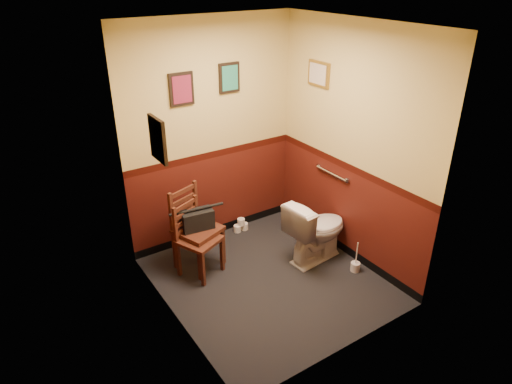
# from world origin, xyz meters

# --- Properties ---
(floor) EXTENTS (2.20, 2.40, 0.00)m
(floor) POSITION_xyz_m (0.00, 0.00, 0.00)
(floor) COLOR black
(floor) RESTS_ON ground
(ceiling) EXTENTS (2.20, 2.40, 0.00)m
(ceiling) POSITION_xyz_m (0.00, 0.00, 2.70)
(ceiling) COLOR silver
(ceiling) RESTS_ON ground
(wall_back) EXTENTS (2.20, 0.00, 2.70)m
(wall_back) POSITION_xyz_m (0.00, 1.20, 1.35)
(wall_back) COLOR #49150E
(wall_back) RESTS_ON ground
(wall_front) EXTENTS (2.20, 0.00, 2.70)m
(wall_front) POSITION_xyz_m (0.00, -1.20, 1.35)
(wall_front) COLOR #49150E
(wall_front) RESTS_ON ground
(wall_left) EXTENTS (0.00, 2.40, 2.70)m
(wall_left) POSITION_xyz_m (-1.10, 0.00, 1.35)
(wall_left) COLOR #49150E
(wall_left) RESTS_ON ground
(wall_right) EXTENTS (0.00, 2.40, 2.70)m
(wall_right) POSITION_xyz_m (1.10, 0.00, 1.35)
(wall_right) COLOR #49150E
(wall_right) RESTS_ON ground
(grab_bar) EXTENTS (0.05, 0.56, 0.06)m
(grab_bar) POSITION_xyz_m (1.07, 0.25, 0.95)
(grab_bar) COLOR silver
(grab_bar) RESTS_ON wall_right
(framed_print_back_a) EXTENTS (0.28, 0.04, 0.36)m
(framed_print_back_a) POSITION_xyz_m (-0.35, 1.18, 1.95)
(framed_print_back_a) COLOR black
(framed_print_back_a) RESTS_ON wall_back
(framed_print_back_b) EXTENTS (0.26, 0.04, 0.34)m
(framed_print_back_b) POSITION_xyz_m (0.25, 1.18, 2.00)
(framed_print_back_b) COLOR black
(framed_print_back_b) RESTS_ON wall_back
(framed_print_left) EXTENTS (0.04, 0.30, 0.38)m
(framed_print_left) POSITION_xyz_m (-1.08, 0.10, 1.85)
(framed_print_left) COLOR black
(framed_print_left) RESTS_ON wall_left
(framed_print_right) EXTENTS (0.04, 0.34, 0.28)m
(framed_print_right) POSITION_xyz_m (1.08, 0.60, 2.05)
(framed_print_right) COLOR olive
(framed_print_right) RESTS_ON wall_right
(toilet) EXTENTS (0.82, 0.51, 0.77)m
(toilet) POSITION_xyz_m (0.72, 0.06, 0.38)
(toilet) COLOR white
(toilet) RESTS_ON floor
(toilet_brush) EXTENTS (0.11, 0.11, 0.38)m
(toilet_brush) POSITION_xyz_m (0.94, -0.40, 0.06)
(toilet_brush) COLOR silver
(toilet_brush) RESTS_ON floor
(chair_left) EXTENTS (0.53, 0.53, 0.86)m
(chair_left) POSITION_xyz_m (-0.57, 0.59, 0.43)
(chair_left) COLOR #59291A
(chair_left) RESTS_ON floor
(chair_right) EXTENTS (0.58, 0.58, 0.96)m
(chair_right) POSITION_xyz_m (-0.52, 0.72, 0.48)
(chair_right) COLOR #59291A
(chair_right) RESTS_ON floor
(handbag) EXTENTS (0.38, 0.22, 0.26)m
(handbag) POSITION_xyz_m (-0.50, 0.68, 0.62)
(handbag) COLOR black
(handbag) RESTS_ON chair_right
(tp_stack) EXTENTS (0.21, 0.11, 0.18)m
(tp_stack) POSITION_xyz_m (0.31, 1.08, 0.07)
(tp_stack) COLOR silver
(tp_stack) RESTS_ON floor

